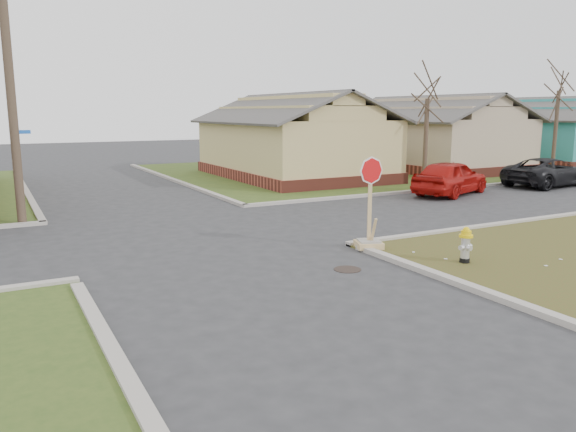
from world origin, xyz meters
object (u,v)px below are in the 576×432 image
utility_pole (9,78)px  stop_sign (369,228)px  red_sedan (450,177)px  fire_hydrant (466,243)px  dark_pickup (548,172)px

utility_pole → stop_sign: (8.01, -8.04, -4.08)m
stop_sign → red_sedan: 11.22m
fire_hydrant → red_sedan: size_ratio=0.19×
red_sedan → dark_pickup: bearing=-111.4°
stop_sign → utility_pole: bearing=155.0°
stop_sign → dark_pickup: bearing=42.4°
stop_sign → red_sedan: stop_sign is taller
utility_pole → dark_pickup: 23.94m
red_sedan → dark_pickup: red_sedan is taller
stop_sign → red_sedan: (9.16, 6.48, 0.20)m
utility_pole → fire_hydrant: (9.16, -10.36, -4.13)m
fire_hydrant → dark_pickup: size_ratio=0.18×
utility_pole → stop_sign: utility_pole is taller
red_sedan → fire_hydrant: bearing=117.2°
fire_hydrant → stop_sign: 2.59m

